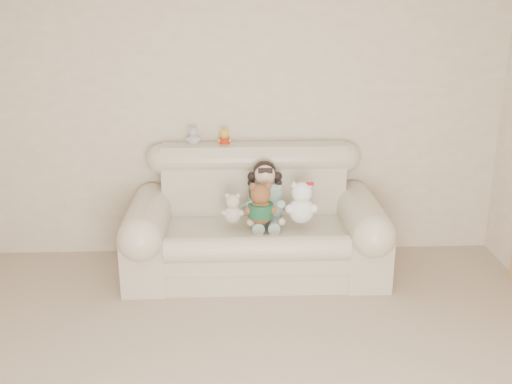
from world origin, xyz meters
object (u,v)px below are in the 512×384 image
(seated_child, at_px, (265,192))
(cream_teddy, at_px, (233,205))
(brown_teddy, at_px, (261,200))
(sofa, at_px, (256,216))
(white_cat, at_px, (302,198))

(seated_child, xyz_separation_m, cream_teddy, (-0.26, -0.19, -0.04))
(brown_teddy, relative_size, cream_teddy, 1.38)
(sofa, bearing_deg, cream_teddy, -149.18)
(sofa, height_order, brown_teddy, sofa)
(seated_child, distance_m, cream_teddy, 0.33)
(white_cat, bearing_deg, cream_teddy, -179.70)
(white_cat, distance_m, cream_teddy, 0.55)
(sofa, height_order, cream_teddy, sofa)
(sofa, height_order, seated_child, sofa)
(sofa, relative_size, brown_teddy, 5.29)
(seated_child, relative_size, brown_teddy, 1.34)
(sofa, xyz_separation_m, brown_teddy, (0.03, -0.14, 0.18))
(seated_child, xyz_separation_m, white_cat, (0.28, -0.21, 0.02))
(brown_teddy, height_order, white_cat, white_cat)
(brown_teddy, bearing_deg, cream_teddy, -168.04)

